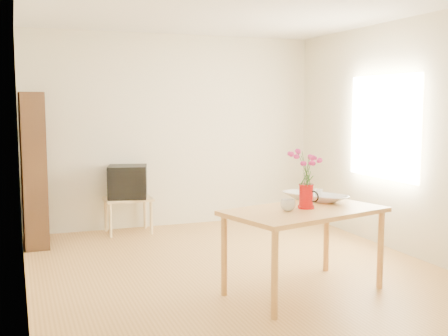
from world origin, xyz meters
name	(u,v)px	position (x,y,z in m)	size (l,w,h in m)	color
room	(237,141)	(0.03, 0.00, 1.30)	(4.50, 4.50, 4.50)	#AF7C3E
table	(304,218)	(0.32, -0.87, 0.67)	(1.54, 1.12, 0.75)	#C68844
tv_stand	(128,203)	(-0.70, 1.97, 0.39)	(0.60, 0.45, 0.46)	#DDB97C
bookshelf	(34,175)	(-1.85, 1.75, 0.84)	(0.28, 0.70, 1.80)	#331D11
pitcher	(306,197)	(0.35, -0.84, 0.85)	(0.14, 0.21, 0.22)	red
flowers	(307,165)	(0.35, -0.84, 1.13)	(0.25, 0.25, 0.35)	#E73697
mug	(288,205)	(0.14, -0.89, 0.80)	(0.13, 0.13, 0.10)	white
bowl	(315,180)	(0.62, -0.53, 0.95)	(0.43, 0.43, 0.41)	white
teacup_a	(312,184)	(0.58, -0.53, 0.91)	(0.07, 0.07, 0.07)	white
teacup_b	(318,184)	(0.66, -0.51, 0.91)	(0.07, 0.07, 0.07)	white
television	(127,181)	(-0.70, 1.98, 0.67)	(0.58, 0.55, 0.42)	black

